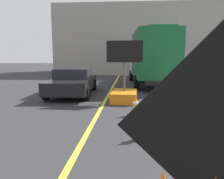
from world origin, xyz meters
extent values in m
cube|color=yellow|center=(0.00, 6.00, 0.00)|extent=(0.14, 36.00, 0.01)
cube|color=orange|center=(1.82, 2.42, 1.52)|extent=(1.54, 0.28, 1.56)
cube|color=black|center=(1.83, 2.40, 1.52)|extent=(1.61, 0.27, 1.63)
cube|color=black|center=(1.82, 2.44, 1.52)|extent=(0.28, 0.05, 0.52)
cube|color=orange|center=(0.87, 10.39, 0.23)|extent=(1.19, 1.85, 0.45)
cylinder|color=#4C4C4C|center=(0.87, 10.39, 1.10)|extent=(0.10, 0.10, 1.30)
cube|color=black|center=(0.87, 10.39, 2.23)|extent=(1.60, 0.16, 0.95)
sphere|color=yellow|center=(1.42, 10.41, 2.23)|extent=(0.09, 0.09, 0.09)
sphere|color=yellow|center=(1.13, 10.43, 2.23)|extent=(0.09, 0.09, 0.09)
sphere|color=yellow|center=(0.83, 10.44, 2.23)|extent=(0.09, 0.09, 0.09)
sphere|color=yellow|center=(0.53, 10.46, 2.23)|extent=(0.09, 0.09, 0.09)
sphere|color=yellow|center=(0.36, 10.47, 2.41)|extent=(0.09, 0.09, 0.09)
sphere|color=yellow|center=(0.36, 10.47, 2.04)|extent=(0.09, 0.09, 0.09)
cube|color=black|center=(2.56, 16.10, 0.57)|extent=(2.15, 7.44, 0.25)
cube|color=silver|center=(2.41, 18.75, 1.65)|extent=(2.57, 2.20, 1.90)
cube|color=#14592D|center=(2.63, 14.98, 2.14)|extent=(2.74, 5.13, 2.89)
cylinder|color=black|center=(1.24, 18.53, 0.45)|extent=(0.33, 0.91, 0.90)
cylinder|color=black|center=(3.59, 18.67, 0.45)|extent=(0.33, 0.91, 0.90)
cylinder|color=black|center=(1.52, 13.83, 0.45)|extent=(0.33, 0.91, 0.90)
cylinder|color=black|center=(3.87, 13.97, 0.45)|extent=(0.33, 0.91, 0.90)
cube|color=black|center=(-1.87, 11.85, 0.58)|extent=(2.19, 4.72, 0.60)
cube|color=black|center=(-1.88, 12.08, 1.13)|extent=(1.83, 2.17, 0.50)
cylinder|color=black|center=(-0.86, 10.37, 0.33)|extent=(0.25, 0.67, 0.66)
cylinder|color=black|center=(-2.74, 10.28, 0.33)|extent=(0.25, 0.67, 0.66)
cylinder|color=black|center=(-1.00, 13.43, 0.33)|extent=(0.25, 0.67, 0.66)
cylinder|color=black|center=(-2.89, 13.33, 0.33)|extent=(0.25, 0.67, 0.66)
cylinder|color=gray|center=(5.42, 20.76, 2.50)|extent=(0.18, 0.18, 5.00)
cube|color=#0F6033|center=(4.02, 20.80, 4.15)|extent=(2.60, 0.14, 1.30)
cube|color=white|center=(4.02, 20.84, 4.15)|extent=(1.82, 0.07, 0.18)
cube|color=gray|center=(1.69, 27.17, 3.70)|extent=(17.46, 7.67, 7.39)
cube|color=black|center=(1.43, 5.83, 0.01)|extent=(0.36, 0.36, 0.03)
cone|color=orange|center=(1.43, 5.83, 0.36)|extent=(0.28, 0.28, 0.67)
cylinder|color=white|center=(1.43, 5.83, 0.40)|extent=(0.19, 0.19, 0.08)
cube|color=black|center=(1.33, 8.03, 0.01)|extent=(0.36, 0.36, 0.03)
cone|color=orange|center=(1.33, 8.03, 0.39)|extent=(0.28, 0.28, 0.73)
cylinder|color=white|center=(1.33, 8.03, 0.43)|extent=(0.19, 0.19, 0.08)
camera|label=1|loc=(1.11, 0.67, 2.04)|focal=34.84mm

